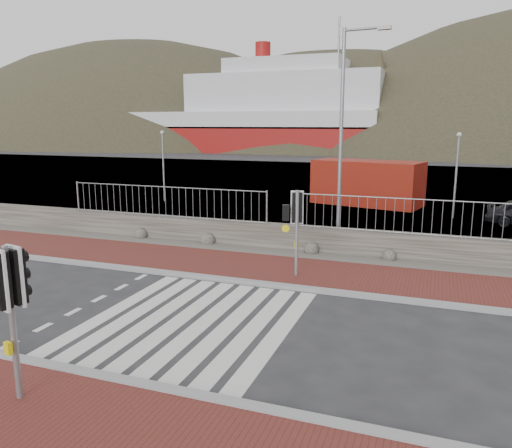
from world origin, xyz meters
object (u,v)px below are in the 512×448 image
at_px(ferry, 247,118).
at_px(shipping_container, 367,183).
at_px(traffic_signal_near, 9,291).
at_px(streetlight, 345,129).
at_px(traffic_signal_far, 296,215).

xyz_separation_m(ferry, shipping_container, (26.10, -49.20, -4.12)).
relative_size(traffic_signal_near, streetlight, 0.35).
xyz_separation_m(traffic_signal_far, shipping_container, (0.10, 14.66, -0.67)).
bearing_deg(streetlight, traffic_signal_far, -92.95).
height_order(ferry, traffic_signal_near, ferry).
distance_m(traffic_signal_near, traffic_signal_far, 8.47).
bearing_deg(traffic_signal_far, ferry, -84.55).
xyz_separation_m(streetlight, shipping_container, (-0.53, 10.62, -3.12)).
bearing_deg(shipping_container, streetlight, -72.74).
relative_size(traffic_signal_near, traffic_signal_far, 1.01).
distance_m(streetlight, shipping_container, 11.08).
bearing_deg(traffic_signal_far, traffic_signal_near, 56.48).
distance_m(traffic_signal_far, streetlight, 4.77).
relative_size(streetlight, shipping_container, 1.30).
relative_size(ferry, traffic_signal_far, 18.98).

